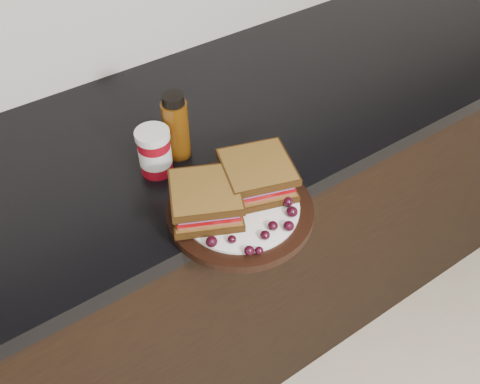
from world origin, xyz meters
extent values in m
cube|color=black|center=(0.00, 1.70, 0.43)|extent=(3.96, 0.58, 0.86)
cube|color=black|center=(0.00, 1.70, 0.88)|extent=(3.98, 0.60, 0.04)
cylinder|color=black|center=(0.10, 1.42, 0.91)|extent=(0.28, 0.28, 0.02)
ellipsoid|color=black|center=(0.00, 1.37, 0.93)|extent=(0.02, 0.02, 0.02)
ellipsoid|color=black|center=(0.03, 1.35, 0.93)|extent=(0.02, 0.02, 0.01)
ellipsoid|color=black|center=(0.04, 1.31, 0.93)|extent=(0.02, 0.02, 0.02)
ellipsoid|color=black|center=(0.06, 1.30, 0.93)|extent=(0.02, 0.02, 0.01)
ellipsoid|color=black|center=(0.09, 1.33, 0.93)|extent=(0.02, 0.02, 0.02)
ellipsoid|color=black|center=(0.11, 1.34, 0.93)|extent=(0.02, 0.02, 0.02)
ellipsoid|color=black|center=(0.13, 1.32, 0.93)|extent=(0.02, 0.02, 0.02)
ellipsoid|color=black|center=(0.16, 1.34, 0.93)|extent=(0.02, 0.02, 0.02)
ellipsoid|color=black|center=(0.17, 1.37, 0.93)|extent=(0.02, 0.02, 0.02)
ellipsoid|color=black|center=(0.14, 1.39, 0.93)|extent=(0.02, 0.02, 0.02)
ellipsoid|color=black|center=(0.19, 1.42, 0.93)|extent=(0.02, 0.02, 0.02)
ellipsoid|color=black|center=(0.15, 1.43, 0.93)|extent=(0.02, 0.02, 0.02)
ellipsoid|color=black|center=(0.16, 1.46, 0.93)|extent=(0.02, 0.02, 0.02)
ellipsoid|color=black|center=(0.04, 1.48, 0.93)|extent=(0.02, 0.02, 0.02)
ellipsoid|color=black|center=(0.03, 1.45, 0.93)|extent=(0.02, 0.02, 0.02)
ellipsoid|color=black|center=(0.04, 1.43, 0.93)|extent=(0.02, 0.02, 0.02)
ellipsoid|color=black|center=(0.00, 1.41, 0.93)|extent=(0.02, 0.02, 0.02)
ellipsoid|color=black|center=(0.05, 1.46, 0.93)|extent=(0.02, 0.02, 0.02)
ellipsoid|color=black|center=(0.01, 1.44, 0.93)|extent=(0.02, 0.02, 0.02)
ellipsoid|color=black|center=(0.02, 1.42, 0.93)|extent=(0.02, 0.02, 0.02)
cylinder|color=maroon|center=(0.02, 1.62, 0.95)|extent=(0.09, 0.09, 0.10)
cylinder|color=#4E2907|center=(0.09, 1.64, 0.98)|extent=(0.06, 0.06, 0.15)
camera|label=1|loc=(-0.29, 0.85, 1.66)|focal=40.00mm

